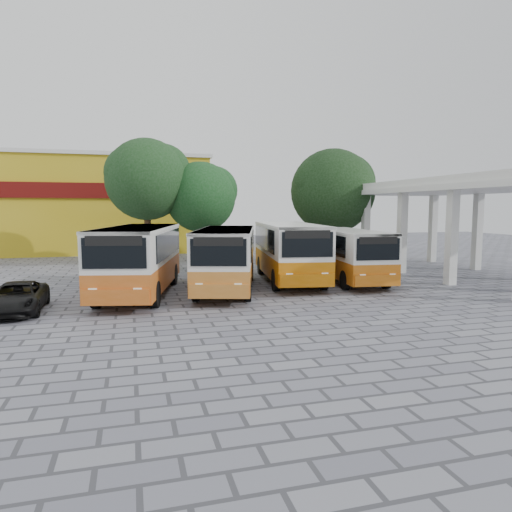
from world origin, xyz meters
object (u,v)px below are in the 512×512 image
object	(u,v)px
parked_car	(17,298)
bus_far_left	(139,256)
bus_centre_left	(226,255)
bus_centre_right	(289,248)
bus_far_right	(348,252)

from	to	relation	value
parked_car	bus_far_left	bearing A→B (deg)	26.28
bus_far_left	parked_car	world-z (taller)	bus_far_left
bus_centre_left	bus_centre_right	xyz separation A→B (m)	(3.66, 1.65, 0.08)
bus_far_right	parked_car	bearing A→B (deg)	-161.09
bus_centre_left	parked_car	world-z (taller)	bus_centre_left
bus_centre_right	bus_far_right	size ratio (longest dim) A/B	1.13
bus_centre_left	bus_far_right	xyz separation A→B (m)	(6.65, 0.86, -0.11)
bus_centre_right	parked_car	xyz separation A→B (m)	(-12.02, -4.10, -1.20)
bus_far_left	bus_centre_right	xyz separation A→B (m)	(7.58, 1.74, 0.01)
bus_centre_right	bus_far_right	xyz separation A→B (m)	(2.99, -0.79, -0.19)
bus_far_right	bus_far_left	bearing A→B (deg)	-168.40
bus_far_left	parked_car	bearing A→B (deg)	-139.41
bus_far_left	bus_centre_left	world-z (taller)	bus_far_left
parked_car	bus_centre_left	bearing A→B (deg)	14.61
bus_centre_right	parked_car	distance (m)	12.76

